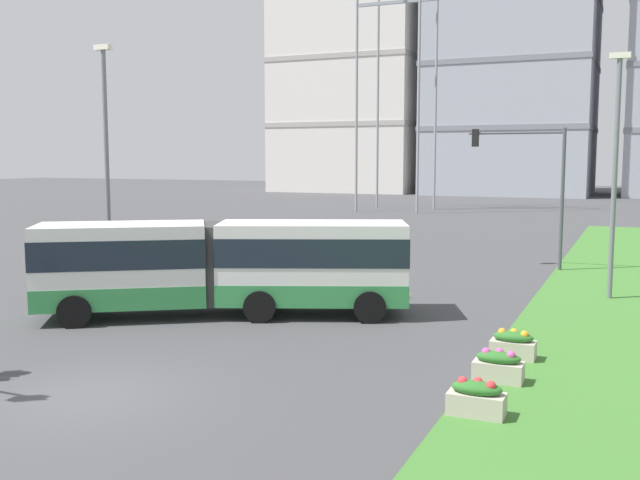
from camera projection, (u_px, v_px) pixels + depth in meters
The scene contains 12 objects.
ground_plane at pixel (88, 396), 15.51m from camera, with size 260.00×260.00×0.00m, color #424244.
articulated_bus at pixel (225, 265), 23.27m from camera, with size 11.51×7.72×3.00m.
car_grey_wagon at pixel (306, 237), 39.74m from camera, with size 4.57×2.41×1.58m.
flower_planter_0 at pixel (477, 398), 14.11m from camera, with size 1.10×0.56×0.74m.
flower_planter_1 at pixel (498, 366), 16.26m from camera, with size 1.10×0.56×0.74m.
flower_planter_2 at pixel (513, 344), 18.13m from camera, with size 1.10×0.56×0.74m.
traffic_light_far_right at pixel (531, 173), 32.55m from camera, with size 4.30×0.28×6.39m.
streetlight_left at pixel (107, 156), 28.28m from camera, with size 0.70×0.28×9.39m.
streetlight_median at pixel (615, 166), 25.40m from camera, with size 0.70×0.28×8.68m.
apartment_tower_west at pixel (351, 64), 108.88m from camera, with size 21.64×15.02×38.12m.
apartment_tower_westcentre at pixel (514, 6), 99.66m from camera, with size 21.97×19.35×51.62m.
transmission_pylon at pixel (398, 37), 68.77m from camera, with size 9.00×6.24×30.09m.
Camera 1 is at (10.62, -11.74, 5.07)m, focal length 40.71 mm.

